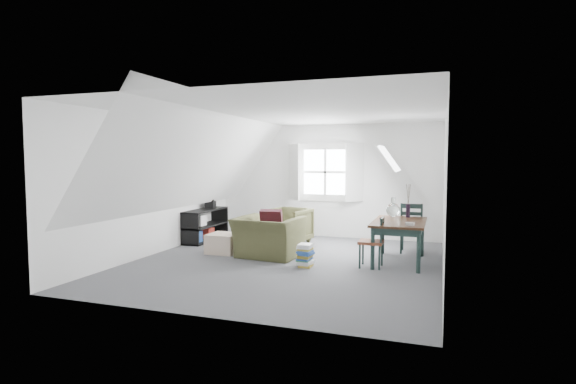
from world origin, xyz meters
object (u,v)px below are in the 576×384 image
at_px(dining_chair_near, 373,241).
at_px(armchair_far, 288,243).
at_px(media_shelf, 204,227).
at_px(dining_chair_far, 412,227).
at_px(armchair_near, 268,257).
at_px(magazine_stack, 305,255).
at_px(ottoman, 224,243).
at_px(dining_table, 399,226).

bearing_deg(dining_chair_near, armchair_far, -110.68).
relative_size(armchair_far, media_shelf, 0.62).
bearing_deg(dining_chair_far, armchair_near, 47.52).
height_order(dining_chair_far, magazine_stack, dining_chair_far).
bearing_deg(dining_chair_far, magazine_stack, 67.99).
bearing_deg(armchair_near, armchair_far, -80.74).
xyz_separation_m(armchair_near, dining_chair_near, (1.87, -0.17, 0.42)).
height_order(ottoman, dining_chair_near, dining_chair_near).
xyz_separation_m(ottoman, dining_chair_near, (2.79, -0.24, 0.24)).
relative_size(dining_table, dining_chair_near, 1.73).
relative_size(dining_table, media_shelf, 1.07).
distance_m(dining_table, dining_chair_near, 0.63).
height_order(armchair_near, ottoman, ottoman).
height_order(dining_chair_far, media_shelf, dining_chair_far).
height_order(armchair_near, dining_chair_near, dining_chair_near).
height_order(armchair_near, armchair_far, armchair_far).
bearing_deg(armchair_near, media_shelf, -23.18).
bearing_deg(dining_table, dining_chair_far, 84.79).
xyz_separation_m(dining_table, dining_chair_near, (-0.36, -0.48, -0.19)).
bearing_deg(ottoman, dining_chair_near, -4.85).
bearing_deg(magazine_stack, media_shelf, 150.82).
bearing_deg(armchair_far, dining_chair_near, -25.39).
relative_size(armchair_near, armchair_far, 1.35).
bearing_deg(dining_chair_far, armchair_far, 17.81).
height_order(armchair_near, media_shelf, media_shelf).
bearing_deg(magazine_stack, ottoman, 162.72).
relative_size(ottoman, magazine_stack, 1.46).
xyz_separation_m(armchair_far, dining_table, (2.32, -1.02, 0.61)).
height_order(armchair_near, magazine_stack, magazine_stack).
xyz_separation_m(dining_chair_near, magazine_stack, (-1.04, -0.31, -0.24)).
bearing_deg(armchair_near, dining_table, -166.61).
xyz_separation_m(armchair_near, media_shelf, (-1.88, 1.03, 0.30)).
height_order(ottoman, dining_table, dining_table).
relative_size(armchair_far, ottoman, 1.51).
distance_m(armchair_far, dining_chair_far, 2.52).
xyz_separation_m(dining_chair_far, magazine_stack, (-1.56, -1.66, -0.30)).
relative_size(dining_chair_far, media_shelf, 0.71).
distance_m(armchair_far, ottoman, 1.52).
height_order(dining_chair_near, media_shelf, dining_chair_near).
bearing_deg(dining_table, media_shelf, 174.48).
relative_size(armchair_far, magazine_stack, 2.21).
height_order(dining_chair_far, dining_chair_near, dining_chair_far).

